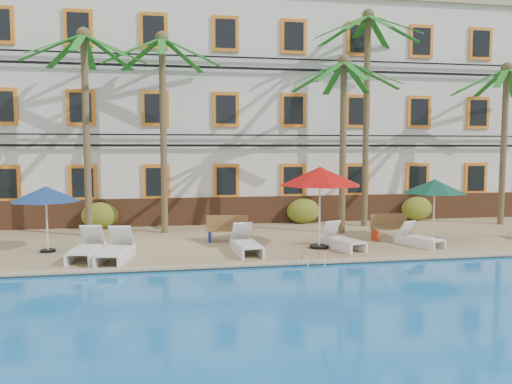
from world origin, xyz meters
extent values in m
plane|color=#384C23|center=(0.00, 0.00, 0.00)|extent=(100.00, 100.00, 0.00)
cube|color=tan|center=(0.00, 5.00, 0.12)|extent=(30.00, 12.00, 0.25)
cube|color=blue|center=(0.00, -7.00, 0.10)|extent=(26.00, 12.00, 0.20)
cube|color=tan|center=(0.00, -0.90, 0.28)|extent=(30.00, 0.35, 0.06)
cube|color=silver|center=(0.00, 10.00, 5.25)|extent=(25.00, 6.00, 10.00)
cube|color=brown|center=(0.00, 6.94, 0.85)|extent=(25.00, 0.12, 1.20)
cube|color=tan|center=(0.00, 10.00, 10.35)|extent=(25.40, 6.40, 0.25)
cube|color=orange|center=(-10.50, 6.95, 2.15)|extent=(1.15, 0.10, 1.50)
cube|color=black|center=(-10.50, 6.90, 2.15)|extent=(0.85, 0.04, 1.20)
cube|color=orange|center=(-7.50, 6.95, 2.15)|extent=(1.15, 0.10, 1.50)
cube|color=black|center=(-7.50, 6.90, 2.15)|extent=(0.85, 0.04, 1.20)
cube|color=orange|center=(-4.50, 6.95, 2.15)|extent=(1.15, 0.10, 1.50)
cube|color=black|center=(-4.50, 6.90, 2.15)|extent=(0.85, 0.04, 1.20)
cube|color=orange|center=(-1.50, 6.95, 2.15)|extent=(1.15, 0.10, 1.50)
cube|color=black|center=(-1.50, 6.90, 2.15)|extent=(0.85, 0.04, 1.20)
cube|color=orange|center=(1.50, 6.95, 2.15)|extent=(1.15, 0.10, 1.50)
cube|color=black|center=(1.50, 6.90, 2.15)|extent=(0.85, 0.04, 1.20)
cube|color=orange|center=(4.50, 6.95, 2.15)|extent=(1.15, 0.10, 1.50)
cube|color=black|center=(4.50, 6.90, 2.15)|extent=(0.85, 0.04, 1.20)
cube|color=orange|center=(7.50, 6.95, 2.15)|extent=(1.15, 0.10, 1.50)
cube|color=black|center=(7.50, 6.90, 2.15)|extent=(0.85, 0.04, 1.20)
cube|color=orange|center=(10.50, 6.95, 2.15)|extent=(1.15, 0.10, 1.50)
cube|color=black|center=(10.50, 6.90, 2.15)|extent=(0.85, 0.04, 1.20)
cube|color=orange|center=(-10.50, 6.95, 5.25)|extent=(1.15, 0.10, 1.50)
cube|color=black|center=(-10.50, 6.90, 5.25)|extent=(0.85, 0.04, 1.20)
cube|color=orange|center=(-7.50, 6.95, 5.25)|extent=(1.15, 0.10, 1.50)
cube|color=black|center=(-7.50, 6.90, 5.25)|extent=(0.85, 0.04, 1.20)
cube|color=orange|center=(-4.50, 6.95, 5.25)|extent=(1.15, 0.10, 1.50)
cube|color=black|center=(-4.50, 6.90, 5.25)|extent=(0.85, 0.04, 1.20)
cube|color=orange|center=(-1.50, 6.95, 5.25)|extent=(1.15, 0.10, 1.50)
cube|color=black|center=(-1.50, 6.90, 5.25)|extent=(0.85, 0.04, 1.20)
cube|color=orange|center=(1.50, 6.95, 5.25)|extent=(1.15, 0.10, 1.50)
cube|color=black|center=(1.50, 6.90, 5.25)|extent=(0.85, 0.04, 1.20)
cube|color=orange|center=(4.50, 6.95, 5.25)|extent=(1.15, 0.10, 1.50)
cube|color=black|center=(4.50, 6.90, 5.25)|extent=(0.85, 0.04, 1.20)
cube|color=orange|center=(7.50, 6.95, 5.25)|extent=(1.15, 0.10, 1.50)
cube|color=black|center=(7.50, 6.90, 5.25)|extent=(0.85, 0.04, 1.20)
cube|color=orange|center=(10.50, 6.95, 5.25)|extent=(1.15, 0.10, 1.50)
cube|color=black|center=(10.50, 6.90, 5.25)|extent=(0.85, 0.04, 1.20)
cube|color=orange|center=(-7.50, 6.95, 8.45)|extent=(1.15, 0.10, 1.50)
cube|color=black|center=(-7.50, 6.90, 8.45)|extent=(0.85, 0.04, 1.20)
cube|color=orange|center=(-4.50, 6.95, 8.45)|extent=(1.15, 0.10, 1.50)
cube|color=black|center=(-4.50, 6.90, 8.45)|extent=(0.85, 0.04, 1.20)
cube|color=orange|center=(-1.50, 6.95, 8.45)|extent=(1.15, 0.10, 1.50)
cube|color=black|center=(-1.50, 6.90, 8.45)|extent=(0.85, 0.04, 1.20)
cube|color=orange|center=(1.50, 6.95, 8.45)|extent=(1.15, 0.10, 1.50)
cube|color=black|center=(1.50, 6.90, 8.45)|extent=(0.85, 0.04, 1.20)
cube|color=orange|center=(4.50, 6.95, 8.45)|extent=(1.15, 0.10, 1.50)
cube|color=black|center=(4.50, 6.90, 8.45)|extent=(0.85, 0.04, 1.20)
cube|color=orange|center=(7.50, 6.95, 8.45)|extent=(1.15, 0.10, 1.50)
cube|color=black|center=(7.50, 6.90, 8.45)|extent=(0.85, 0.04, 1.20)
cube|color=orange|center=(10.50, 6.95, 8.45)|extent=(1.15, 0.10, 1.50)
cube|color=black|center=(10.50, 6.90, 8.45)|extent=(0.85, 0.04, 1.20)
cube|color=black|center=(0.00, 6.80, 3.70)|extent=(25.00, 0.08, 0.10)
cube|color=black|center=(0.00, 6.80, 4.15)|extent=(25.00, 0.08, 0.06)
cube|color=black|center=(0.00, 6.80, 7.00)|extent=(25.00, 0.08, 0.10)
cube|color=black|center=(0.00, 6.80, 7.45)|extent=(25.00, 0.08, 0.06)
cylinder|color=brown|center=(-6.98, 4.88, 4.01)|extent=(0.26, 0.26, 7.52)
sphere|color=brown|center=(-6.98, 4.88, 7.77)|extent=(0.50, 0.50, 0.50)
cube|color=#196D1D|center=(-6.98, 6.02, 7.26)|extent=(0.28, 2.29, 1.06)
cube|color=#196D1D|center=(-7.79, 5.69, 7.26)|extent=(1.82, 1.82, 1.06)
cube|color=#196D1D|center=(-8.12, 4.88, 7.26)|extent=(2.29, 0.28, 1.06)
cube|color=#196D1D|center=(-7.79, 4.08, 7.26)|extent=(1.82, 1.82, 1.06)
cube|color=#196D1D|center=(-6.98, 3.74, 7.26)|extent=(0.28, 2.29, 1.06)
cube|color=#196D1D|center=(-6.18, 4.08, 7.26)|extent=(1.82, 1.82, 1.06)
cube|color=#196D1D|center=(-5.85, 4.88, 7.26)|extent=(2.29, 0.28, 1.06)
cube|color=#196D1D|center=(-6.18, 5.69, 7.26)|extent=(1.82, 1.82, 1.06)
cylinder|color=brown|center=(-4.15, 5.15, 4.03)|extent=(0.26, 0.26, 7.55)
sphere|color=brown|center=(-4.15, 5.15, 7.80)|extent=(0.50, 0.50, 0.50)
cube|color=#196D1D|center=(-4.15, 6.29, 7.29)|extent=(0.28, 2.29, 1.06)
cube|color=#196D1D|center=(-4.96, 5.96, 7.29)|extent=(1.82, 1.82, 1.06)
cube|color=#196D1D|center=(-5.29, 5.15, 7.29)|extent=(2.29, 0.28, 1.06)
cube|color=#196D1D|center=(-4.96, 4.35, 7.29)|extent=(1.82, 1.82, 1.06)
cube|color=#196D1D|center=(-4.15, 4.01, 7.29)|extent=(0.28, 2.29, 1.06)
cube|color=#196D1D|center=(-3.35, 4.35, 7.29)|extent=(1.82, 1.82, 1.06)
cube|color=#196D1D|center=(-3.02, 5.15, 7.29)|extent=(2.29, 0.28, 1.06)
cube|color=#196D1D|center=(-3.35, 5.96, 7.29)|extent=(1.82, 1.82, 1.06)
cylinder|color=brown|center=(2.71, 3.84, 3.58)|extent=(0.26, 0.26, 6.67)
sphere|color=brown|center=(2.71, 3.84, 6.92)|extent=(0.50, 0.50, 0.50)
cube|color=#196D1D|center=(2.71, 4.98, 6.40)|extent=(0.28, 2.29, 1.06)
cube|color=#196D1D|center=(1.90, 4.65, 6.40)|extent=(1.82, 1.82, 1.06)
cube|color=#196D1D|center=(1.57, 3.84, 6.40)|extent=(2.29, 0.28, 1.06)
cube|color=#196D1D|center=(1.90, 3.04, 6.40)|extent=(1.82, 1.82, 1.06)
cube|color=#196D1D|center=(2.71, 2.71, 6.40)|extent=(0.28, 2.29, 1.06)
cube|color=#196D1D|center=(3.51, 3.04, 6.40)|extent=(1.82, 1.82, 1.06)
cube|color=#196D1D|center=(3.84, 3.84, 6.40)|extent=(2.29, 0.28, 1.06)
cube|color=#196D1D|center=(3.51, 4.65, 6.40)|extent=(1.82, 1.82, 1.06)
cylinder|color=brown|center=(4.31, 5.48, 4.68)|extent=(0.26, 0.26, 8.87)
sphere|color=brown|center=(4.31, 5.48, 9.12)|extent=(0.50, 0.50, 0.50)
cube|color=#196D1D|center=(4.31, 6.62, 8.60)|extent=(0.28, 2.29, 1.06)
cube|color=#196D1D|center=(3.50, 6.28, 8.60)|extent=(1.82, 1.82, 1.06)
cube|color=#196D1D|center=(3.17, 5.48, 8.60)|extent=(2.29, 0.28, 1.06)
cube|color=#196D1D|center=(3.50, 4.67, 8.60)|extent=(1.82, 1.82, 1.06)
cube|color=#196D1D|center=(4.31, 4.34, 8.60)|extent=(0.28, 2.29, 1.06)
cube|color=#196D1D|center=(5.11, 4.67, 8.60)|extent=(1.82, 1.82, 1.06)
cube|color=#196D1D|center=(5.45, 5.48, 8.60)|extent=(2.29, 0.28, 1.06)
cube|color=#196D1D|center=(5.11, 6.28, 8.60)|extent=(1.82, 1.82, 1.06)
cylinder|color=brown|center=(10.41, 4.88, 3.63)|extent=(0.26, 0.26, 6.76)
sphere|color=brown|center=(10.41, 4.88, 7.01)|extent=(0.50, 0.50, 0.50)
cube|color=#196D1D|center=(10.41, 6.02, 6.49)|extent=(0.28, 2.29, 1.06)
cube|color=#196D1D|center=(9.60, 5.69, 6.49)|extent=(1.82, 1.82, 1.06)
cube|color=#196D1D|center=(9.27, 4.88, 6.49)|extent=(2.29, 0.28, 1.06)
cube|color=#196D1D|center=(9.60, 4.08, 6.49)|extent=(1.82, 1.82, 1.06)
cube|color=#196D1D|center=(11.21, 5.69, 6.49)|extent=(1.82, 1.82, 1.06)
ellipsoid|color=#245E1B|center=(-6.82, 6.60, 0.80)|extent=(1.50, 0.90, 1.10)
ellipsoid|color=#245E1B|center=(1.90, 6.60, 0.80)|extent=(1.50, 0.90, 1.10)
ellipsoid|color=#245E1B|center=(7.33, 6.60, 0.80)|extent=(1.50, 0.90, 1.10)
cylinder|color=black|center=(-7.85, 2.06, 0.28)|extent=(0.49, 0.49, 0.07)
cylinder|color=silver|center=(-7.85, 2.06, 1.30)|extent=(0.06, 0.06, 2.10)
cone|color=navy|center=(-7.85, 2.06, 2.13)|extent=(2.18, 2.18, 0.48)
sphere|color=silver|center=(-7.85, 2.06, 2.39)|extent=(0.10, 0.10, 0.10)
cylinder|color=black|center=(0.96, 1.15, 0.29)|extent=(0.63, 0.63, 0.09)
cylinder|color=silver|center=(0.96, 1.15, 1.60)|extent=(0.06, 0.06, 2.69)
cone|color=#BC0D0B|center=(0.96, 1.15, 2.66)|extent=(2.80, 2.80, 0.62)
sphere|color=silver|center=(0.96, 1.15, 3.00)|extent=(0.10, 0.10, 0.10)
cylinder|color=black|center=(5.49, 1.86, 0.29)|extent=(0.51, 0.51, 0.07)
cylinder|color=silver|center=(5.49, 1.86, 1.35)|extent=(0.06, 0.06, 2.19)
cone|color=#0E4633|center=(5.49, 1.86, 2.21)|extent=(2.28, 2.28, 0.50)
sphere|color=silver|center=(5.49, 1.86, 2.49)|extent=(0.10, 0.10, 0.10)
cube|color=white|center=(-6.46, 0.43, 0.60)|extent=(0.81, 1.49, 0.07)
cube|color=white|center=(-6.36, 1.41, 0.85)|extent=(0.71, 0.60, 0.71)
cube|color=white|center=(-6.76, 0.74, 0.41)|extent=(0.29, 2.03, 0.33)
cube|color=white|center=(-6.11, 0.67, 0.41)|extent=(0.29, 2.03, 0.33)
cube|color=white|center=(-5.60, 0.03, 0.61)|extent=(0.88, 1.54, 0.07)
cube|color=white|center=(-5.45, 1.03, 0.87)|extent=(0.74, 0.63, 0.73)
cube|color=white|center=(-5.89, 0.36, 0.42)|extent=(0.38, 2.06, 0.34)
cube|color=white|center=(-5.22, 0.26, 0.42)|extent=(0.38, 2.06, 0.34)
cube|color=white|center=(-1.56, 0.49, 0.59)|extent=(0.73, 1.41, 0.06)
cube|color=white|center=(-1.63, 1.43, 0.83)|extent=(0.67, 0.55, 0.68)
cube|color=white|center=(-1.89, 0.72, 0.41)|extent=(0.21, 1.95, 0.32)
cube|color=white|center=(-1.26, 0.77, 0.41)|extent=(0.21, 1.95, 0.32)
cube|color=white|center=(1.73, 0.68, 0.57)|extent=(0.97, 1.42, 0.06)
cube|color=white|center=(1.45, 1.54, 0.80)|extent=(0.72, 0.64, 0.65)
cube|color=white|center=(1.36, 0.83, 0.40)|extent=(0.62, 1.78, 0.30)
cube|color=white|center=(1.94, 1.01, 0.40)|extent=(0.62, 1.78, 0.30)
cube|color=white|center=(4.53, 0.71, 0.54)|extent=(0.97, 1.32, 0.06)
cube|color=white|center=(4.21, 1.47, 0.76)|extent=(0.68, 0.62, 0.60)
cube|color=white|center=(4.18, 0.81, 0.39)|extent=(0.70, 1.60, 0.28)
cube|color=white|center=(4.70, 1.02, 0.39)|extent=(0.70, 1.60, 0.28)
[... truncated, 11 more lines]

